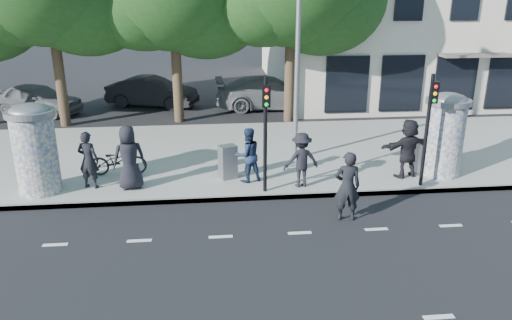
{
  "coord_description": "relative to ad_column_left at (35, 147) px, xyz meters",
  "views": [
    {
      "loc": [
        -2.25,
        -9.71,
        5.96
      ],
      "look_at": [
        -0.9,
        3.5,
        1.26
      ],
      "focal_mm": 35.0,
      "sensor_mm": 36.0,
      "label": 1
    }
  ],
  "objects": [
    {
      "name": "ad_column_right",
      "position": [
        12.4,
        0.2,
        0.0
      ],
      "size": [
        1.36,
        1.36,
        2.65
      ],
      "color": "beige",
      "rests_on": "sidewalk"
    },
    {
      "name": "cabinet_right",
      "position": [
        11.87,
        0.42,
        -0.84
      ],
      "size": [
        0.56,
        0.44,
        1.09
      ],
      "primitive_type": "cube",
      "rotation": [
        0.0,
        0.0,
        0.12
      ],
      "color": "gray",
      "rests_on": "sidewalk"
    },
    {
      "name": "ground",
      "position": [
        7.2,
        -4.5,
        -1.54
      ],
      "size": [
        120.0,
        120.0,
        0.0
      ],
      "primitive_type": "plane",
      "color": "black",
      "rests_on": "ground"
    },
    {
      "name": "bicycle",
      "position": [
        2.08,
        1.17,
        -0.92
      ],
      "size": [
        0.65,
        1.8,
        0.94
      ],
      "primitive_type": "imported",
      "rotation": [
        0.0,
        0.0,
        1.58
      ],
      "color": "black",
      "rests_on": "sidewalk"
    },
    {
      "name": "ped_b",
      "position": [
        1.41,
        0.16,
        -0.51
      ],
      "size": [
        0.73,
        0.59,
        1.75
      ],
      "primitive_type": "imported",
      "rotation": [
        0.0,
        0.0,
        2.85
      ],
      "color": "black",
      "rests_on": "sidewalk"
    },
    {
      "name": "man_road",
      "position": [
        8.56,
        -2.44,
        -0.59
      ],
      "size": [
        0.73,
        0.51,
        1.91
      ],
      "primitive_type": "imported",
      "rotation": [
        0.0,
        0.0,
        3.07
      ],
      "color": "black",
      "rests_on": "ground"
    },
    {
      "name": "traffic_pole_near",
      "position": [
        6.6,
        -0.71,
        0.69
      ],
      "size": [
        0.22,
        0.31,
        3.4
      ],
      "color": "black",
      "rests_on": "sidewalk"
    },
    {
      "name": "ped_c",
      "position": [
        6.17,
        0.19,
        -0.53
      ],
      "size": [
        1.0,
        0.89,
        1.71
      ],
      "primitive_type": "imported",
      "rotation": [
        0.0,
        0.0,
        3.49
      ],
      "color": "#1A2641",
      "rests_on": "sidewalk"
    },
    {
      "name": "lane_dash_far",
      "position": [
        7.2,
        -3.1,
        -1.53
      ],
      "size": [
        32.0,
        0.12,
        0.01
      ],
      "primitive_type": "cube",
      "color": "silver",
      "rests_on": "ground"
    },
    {
      "name": "ped_d",
      "position": [
        7.73,
        -0.37,
        -0.55
      ],
      "size": [
        1.16,
        0.78,
        1.68
      ],
      "primitive_type": "imported",
      "rotation": [
        0.0,
        0.0,
        3.29
      ],
      "color": "black",
      "rests_on": "sidewalk"
    },
    {
      "name": "street_lamp",
      "position": [
        8.0,
        2.13,
        3.26
      ],
      "size": [
        0.25,
        0.93,
        8.0
      ],
      "color": "slate",
      "rests_on": "sidewalk"
    },
    {
      "name": "ped_a",
      "position": [
        2.63,
        -0.03,
        -0.42
      ],
      "size": [
        1.09,
        0.87,
        1.94
      ],
      "primitive_type": "imported",
      "rotation": [
        0.0,
        0.0,
        3.44
      ],
      "color": "black",
      "rests_on": "sidewalk"
    },
    {
      "name": "car_mid",
      "position": [
        2.22,
        11.33,
        -0.79
      ],
      "size": [
        2.91,
        4.83,
        1.5
      ],
      "primitive_type": "imported",
      "rotation": [
        0.0,
        0.0,
        1.26
      ],
      "color": "black",
      "rests_on": "ground"
    },
    {
      "name": "cabinet_left",
      "position": [
        5.57,
        0.51,
        -0.85
      ],
      "size": [
        0.62,
        0.55,
        1.08
      ],
      "primitive_type": "cube",
      "rotation": [
        0.0,
        0.0,
        0.4
      ],
      "color": "slate",
      "rests_on": "sidewalk"
    },
    {
      "name": "ad_column_left",
      "position": [
        0.0,
        0.0,
        0.0
      ],
      "size": [
        1.36,
        1.36,
        2.65
      ],
      "color": "beige",
      "rests_on": "sidewalk"
    },
    {
      "name": "sidewalk",
      "position": [
        7.2,
        3.0,
        -1.46
      ],
      "size": [
        40.0,
        8.0,
        0.15
      ],
      "primitive_type": "cube",
      "color": "gray",
      "rests_on": "ground"
    },
    {
      "name": "ped_f",
      "position": [
        11.2,
        0.07,
        -0.45
      ],
      "size": [
        1.85,
        1.1,
        1.88
      ],
      "primitive_type": "imported",
      "rotation": [
        0.0,
        0.0,
        3.43
      ],
      "color": "black",
      "rests_on": "sidewalk"
    },
    {
      "name": "car_right",
      "position": [
        8.17,
        10.26,
        -0.74
      ],
      "size": [
        2.34,
        5.53,
        1.59
      ],
      "primitive_type": "imported",
      "rotation": [
        0.0,
        0.0,
        1.59
      ],
      "color": "slate",
      "rests_on": "ground"
    },
    {
      "name": "traffic_pole_far",
      "position": [
        11.4,
        -0.71,
        0.69
      ],
      "size": [
        0.22,
        0.31,
        3.4
      ],
      "color": "black",
      "rests_on": "sidewalk"
    },
    {
      "name": "car_left",
      "position": [
        -3.14,
        10.31,
        -0.8
      ],
      "size": [
        3.22,
        4.66,
        1.47
      ],
      "primitive_type": "imported",
      "rotation": [
        0.0,
        0.0,
        1.19
      ],
      "color": "#5C5E64",
      "rests_on": "ground"
    },
    {
      "name": "curb",
      "position": [
        7.2,
        -0.95,
        -1.46
      ],
      "size": [
        40.0,
        0.1,
        0.16
      ],
      "primitive_type": "cube",
      "color": "slate",
      "rests_on": "ground"
    }
  ]
}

